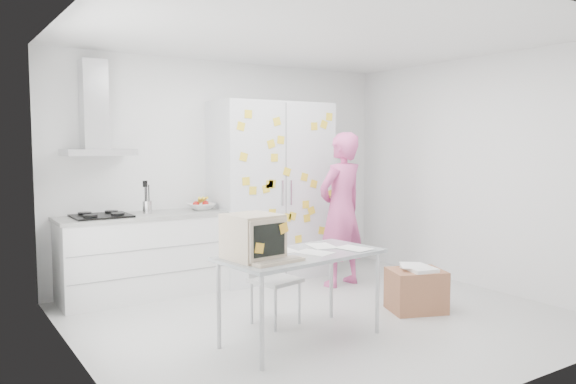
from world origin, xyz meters
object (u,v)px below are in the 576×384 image
chair (270,271)px  cardboard_box (416,290)px  desk (272,246)px  person (341,209)px

chair → cardboard_box: chair is taller
desk → chair: 0.74m
desk → cardboard_box: size_ratio=2.30×
desk → cardboard_box: desk is taller
person → desk: (-1.76, -1.30, -0.06)m
chair → desk: bearing=-132.7°
person → cardboard_box: 1.42m
desk → cardboard_box: bearing=-4.9°
chair → person: bearing=14.7°
cardboard_box → person: bearing=89.2°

